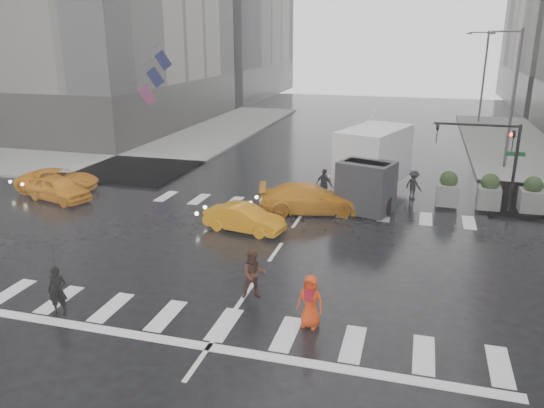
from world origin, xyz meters
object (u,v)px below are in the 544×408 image
(traffic_signal_pole, at_px, (495,150))
(pedestrian_orange, at_px, (310,301))
(pedestrian_brown, at_px, (254,274))
(taxi_front, at_px, (58,188))
(taxi_mid, at_px, (244,218))
(box_truck, at_px, (372,163))

(traffic_signal_pole, height_order, pedestrian_orange, traffic_signal_pole)
(pedestrian_brown, bearing_deg, taxi_front, 125.94)
(traffic_signal_pole, relative_size, taxi_front, 1.12)
(traffic_signal_pole, xyz_separation_m, pedestrian_orange, (-6.43, -13.37, -2.36))
(traffic_signal_pole, xyz_separation_m, taxi_front, (-22.24, -4.28, -2.53))
(taxi_mid, bearing_deg, traffic_signal_pole, -51.10)
(pedestrian_brown, distance_m, box_truck, 13.02)
(taxi_front, distance_m, taxi_mid, 11.33)
(pedestrian_orange, relative_size, taxi_mid, 0.46)
(traffic_signal_pole, relative_size, pedestrian_orange, 2.64)
(traffic_signal_pole, distance_m, box_truck, 6.16)
(taxi_mid, distance_m, box_truck, 8.47)
(taxi_front, xyz_separation_m, taxi_mid, (11.20, -1.72, -0.07))
(box_truck, bearing_deg, taxi_mid, -109.14)
(pedestrian_orange, xyz_separation_m, box_truck, (0.42, 14.04, 1.14))
(box_truck, bearing_deg, traffic_signal_pole, 11.57)
(pedestrian_orange, bearing_deg, taxi_mid, 130.07)
(pedestrian_orange, distance_m, box_truck, 14.09)
(traffic_signal_pole, bearing_deg, taxi_front, -169.10)
(pedestrian_orange, xyz_separation_m, taxi_mid, (-4.61, 7.36, -0.24))
(box_truck, bearing_deg, taxi_front, -145.16)
(pedestrian_brown, xyz_separation_m, taxi_mid, (-2.37, 6.02, -0.24))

